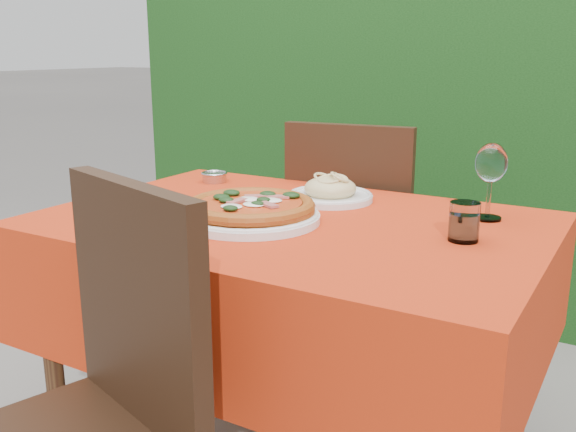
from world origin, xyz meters
The scene contains 10 objects.
hedge centered at (0.00, 1.55, 0.92)m, with size 3.20×0.55×1.78m.
dining_table centered at (0.00, 0.00, 0.60)m, with size 1.26×0.86×0.75m.
chair_near centered at (-0.05, -0.65, 0.54)m, with size 0.53×0.53×0.94m.
chair_far centered at (-0.07, 0.57, 0.54)m, with size 0.47×0.47×0.94m.
pizza_plate centered at (-0.07, -0.08, 0.78)m, with size 0.39×0.39×0.07m.
pasta_plate centered at (0.00, 0.23, 0.77)m, with size 0.24×0.24×0.07m.
water_glass centered at (0.43, 0.02, 0.79)m, with size 0.07×0.07×0.09m.
wine_glass centered at (0.44, 0.24, 0.88)m, with size 0.08×0.08×0.20m.
fork centered at (-0.26, 0.00, 0.75)m, with size 0.03×0.20×0.01m, color silver.
steel_ramekin centered at (-0.44, 0.27, 0.76)m, with size 0.08×0.08×0.03m, color #B8B8BF.
Camera 1 is at (0.79, -1.37, 1.17)m, focal length 40.00 mm.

